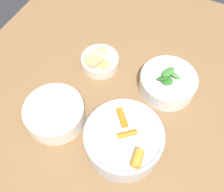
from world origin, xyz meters
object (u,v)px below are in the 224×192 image
Objects in this scene: bowl_greens at (168,82)px; bowl_beans_hotdog at (55,113)px; bowl_carrots at (123,139)px; bowl_cookies at (100,61)px.

bowl_beans_hotdog is at bearing 42.70° from bowl_greens.
bowl_greens is (-0.05, -0.22, -0.01)m from bowl_carrots.
bowl_carrots is 0.19m from bowl_beans_hotdog.
bowl_greens is 0.22m from bowl_cookies.
bowl_cookies is (0.22, 0.00, -0.01)m from bowl_greens.
bowl_beans_hotdog is (0.24, 0.22, -0.00)m from bowl_greens.
bowl_greens is at bearing -102.22° from bowl_carrots.
bowl_carrots is 1.23× the size of bowl_beans_hotdog.
bowl_greens is 0.33m from bowl_beans_hotdog.
bowl_carrots is 0.27m from bowl_cookies.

